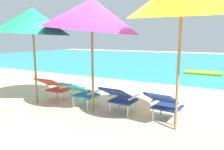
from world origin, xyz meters
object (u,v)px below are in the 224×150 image
(lounge_chair_near_right, at_px, (120,97))
(lounge_chair_far_right, at_px, (165,103))
(lounge_chair_far_left, at_px, (54,86))
(swim_buoy, at_px, (203,73))
(lounge_chair_near_left, at_px, (81,92))
(beach_umbrella_left, at_px, (32,21))
(beach_umbrella_center, at_px, (92,14))

(lounge_chair_near_right, relative_size, lounge_chair_far_right, 0.97)
(lounge_chair_far_left, bearing_deg, swim_buoy, 65.11)
(lounge_chair_far_left, height_order, lounge_chair_near_right, same)
(swim_buoy, height_order, lounge_chair_far_left, lounge_chair_far_left)
(lounge_chair_far_left, xyz_separation_m, lounge_chair_near_right, (1.97, -0.10, 0.00))
(swim_buoy, bearing_deg, lounge_chair_near_left, -107.08)
(lounge_chair_near_right, bearing_deg, beach_umbrella_left, -174.28)
(lounge_chair_far_left, distance_m, lounge_chair_near_right, 1.98)
(lounge_chair_far_left, bearing_deg, beach_umbrella_center, -8.44)
(lounge_chair_far_right, bearing_deg, beach_umbrella_left, -175.65)
(lounge_chair_near_left, distance_m, lounge_chair_far_right, 1.98)
(lounge_chair_near_right, xyz_separation_m, beach_umbrella_center, (-0.62, -0.10, 1.75))
(lounge_chair_far_right, bearing_deg, lounge_chair_near_left, -178.24)
(swim_buoy, bearing_deg, lounge_chair_far_right, -90.42)
(lounge_chair_near_right, relative_size, beach_umbrella_center, 0.35)
(lounge_chair_near_right, bearing_deg, lounge_chair_far_left, 177.19)
(lounge_chair_far_right, distance_m, beach_umbrella_center, 2.38)
(lounge_chair_near_right, height_order, lounge_chair_far_right, same)
(lounge_chair_far_right, bearing_deg, lounge_chair_near_right, -178.87)
(swim_buoy, height_order, lounge_chair_near_right, lounge_chair_near_right)
(lounge_chair_near_right, distance_m, beach_umbrella_center, 1.86)
(lounge_chair_far_left, bearing_deg, beach_umbrella_left, -133.52)
(lounge_chair_far_left, xyz_separation_m, beach_umbrella_center, (1.35, -0.20, 1.75))
(beach_umbrella_center, bearing_deg, swim_buoy, 76.09)
(lounge_chair_far_right, height_order, beach_umbrella_left, beach_umbrella_left)
(swim_buoy, xyz_separation_m, lounge_chair_near_left, (-2.03, -6.60, 0.31))
(lounge_chair_far_right, bearing_deg, beach_umbrella_center, -175.62)
(swim_buoy, relative_size, lounge_chair_near_left, 1.76)
(lounge_chair_near_right, relative_size, beach_umbrella_left, 0.37)
(beach_umbrella_left, bearing_deg, lounge_chair_far_left, 46.48)
(lounge_chair_near_left, xyz_separation_m, lounge_chair_far_right, (1.98, 0.06, 0.00))
(beach_umbrella_center, bearing_deg, beach_umbrella_left, -175.68)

